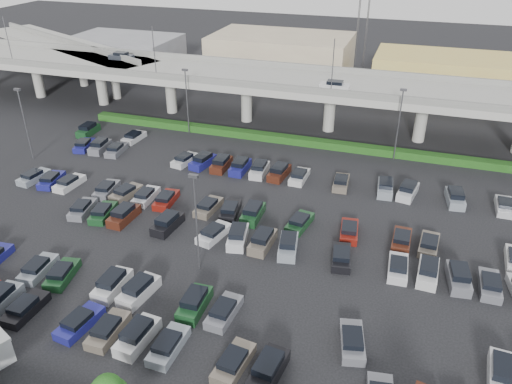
% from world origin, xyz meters
% --- Properties ---
extents(ground, '(280.00, 280.00, 0.00)m').
position_xyz_m(ground, '(0.00, 0.00, 0.00)').
color(ground, black).
extents(overpass, '(150.00, 13.00, 15.80)m').
position_xyz_m(overpass, '(-0.22, 31.99, 6.97)').
color(overpass, '#989890').
rests_on(overpass, ground).
extents(on_ramp, '(50.93, 30.13, 8.80)m').
position_xyz_m(on_ramp, '(-52.10, 43.05, 6.86)').
color(on_ramp, '#989890').
rests_on(on_ramp, ground).
extents(hedge, '(66.00, 1.60, 1.10)m').
position_xyz_m(hedge, '(0.00, 25.00, 0.55)').
color(hedge, '#153C11').
rests_on(hedge, ground).
extents(parked_cars, '(62.81, 41.60, 1.67)m').
position_xyz_m(parked_cars, '(-1.13, -3.46, 0.63)').
color(parked_cars, '#174220').
rests_on(parked_cars, ground).
extents(light_poles, '(66.90, 48.38, 10.30)m').
position_xyz_m(light_poles, '(-4.13, 2.00, 6.24)').
color(light_poles, '#454549').
rests_on(light_poles, ground).
extents(distant_buildings, '(138.00, 24.00, 9.00)m').
position_xyz_m(distant_buildings, '(12.38, 61.81, 3.74)').
color(distant_buildings, slate).
rests_on(distant_buildings, ground).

